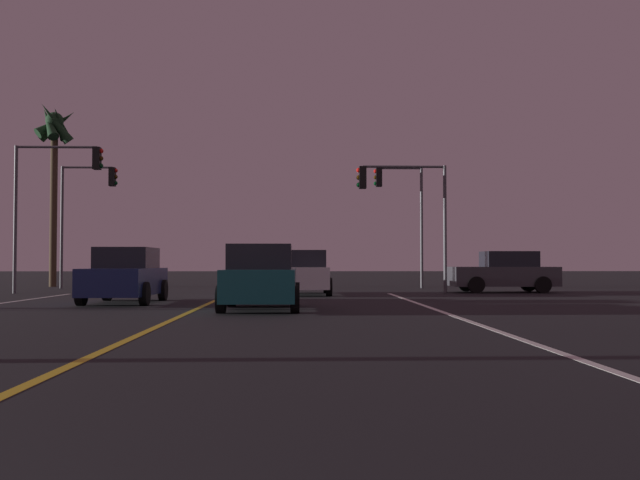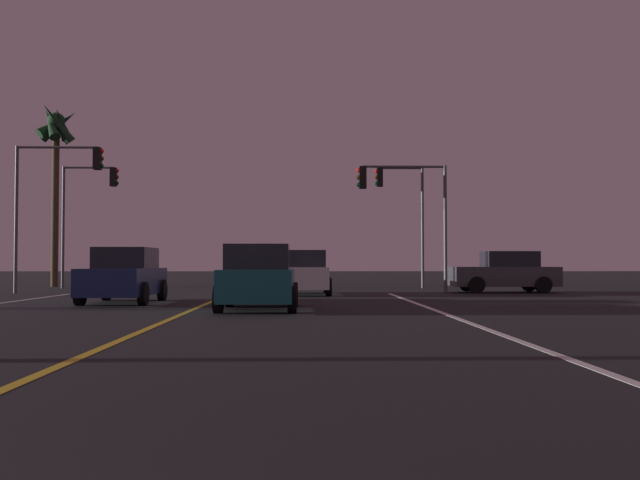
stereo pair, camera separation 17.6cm
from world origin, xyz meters
name	(u,v)px [view 1 (the left image)]	position (x,y,z in m)	size (l,w,h in m)	color
lane_edge_right	(519,338)	(6.30, 10.59, 0.00)	(0.16, 33.18, 0.01)	silver
lane_center_divider	(128,340)	(0.00, 10.59, 0.00)	(0.16, 33.18, 0.01)	gold
car_oncoming	(125,276)	(-2.60, 20.96, 0.82)	(2.02, 4.30, 1.70)	black
car_lead_same_lane	(261,278)	(1.73, 17.71, 0.82)	(2.02, 4.30, 1.70)	black
car_ahead_far	(304,273)	(2.91, 26.31, 0.82)	(2.02, 4.30, 1.70)	black
car_crossing_side	(504,273)	(11.23, 28.21, 0.82)	(4.30, 2.02, 1.70)	black
traffic_light_near_right	(401,197)	(6.87, 27.68, 3.90)	(3.69, 0.36, 5.19)	#4C4C51
traffic_light_near_left	(56,184)	(-7.04, 27.68, 4.40)	(3.55, 0.36, 5.93)	#4C4C51
traffic_light_far_right	(400,200)	(7.60, 33.18, 4.29)	(2.40, 0.36, 5.87)	#4C4C51
traffic_light_far_left	(87,199)	(-7.45, 33.18, 4.30)	(2.71, 0.36, 5.86)	#4C4C51
palm_tree_left_far	(55,141)	(-9.88, 35.59, 7.49)	(2.18, 2.01, 9.45)	#473826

